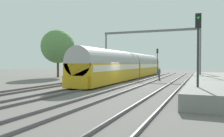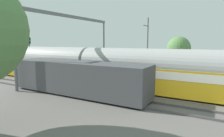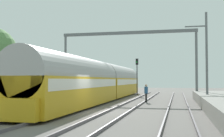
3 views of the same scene
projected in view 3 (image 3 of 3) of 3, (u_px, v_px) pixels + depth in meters
name	position (u px, v px, depth m)	size (l,w,h in m)	color
ground	(91.00, 112.00, 19.02)	(120.00, 120.00, 0.00)	#66605D
track_far_west	(14.00, 109.00, 20.33)	(1.52, 60.00, 0.16)	#595358
track_west	(64.00, 110.00, 19.46)	(1.52, 60.00, 0.16)	#595358
track_east	(119.00, 111.00, 18.59)	(1.52, 60.00, 0.16)	#595358
track_far_east	(179.00, 113.00, 17.72)	(1.52, 60.00, 0.16)	#595358
passenger_train	(103.00, 82.00, 29.57)	(2.93, 32.85, 3.82)	gold
freight_car	(62.00, 87.00, 28.77)	(2.80, 13.00, 2.70)	#47474C
person_crossing	(146.00, 92.00, 27.02)	(0.31, 0.44, 1.73)	#262626
railway_signal_far	(137.00, 72.00, 40.81)	(0.36, 0.30, 5.22)	#2D2D33
catenary_gantry	(127.00, 48.00, 33.18)	(15.93, 0.28, 7.86)	slate
catenary_pole_east_mid	(206.00, 57.00, 24.30)	(1.90, 0.20, 8.00)	slate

